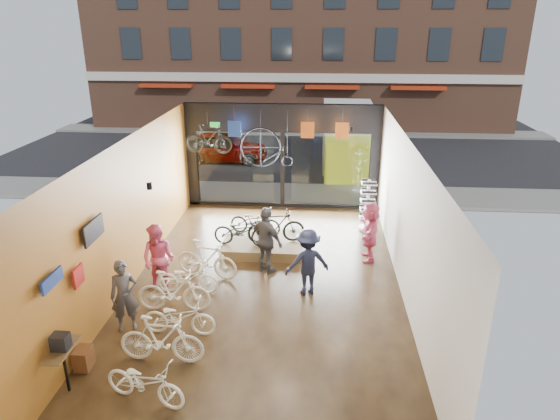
# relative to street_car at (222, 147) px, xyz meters

# --- Properties ---
(ground_plane) EXTENTS (7.00, 12.00, 0.04)m
(ground_plane) POSITION_rel_street_car_xyz_m (3.38, -12.00, -0.76)
(ground_plane) COLOR black
(ground_plane) RESTS_ON ground
(ceiling) EXTENTS (7.00, 12.00, 0.04)m
(ceiling) POSITION_rel_street_car_xyz_m (3.38, -12.00, 3.08)
(ceiling) COLOR black
(ceiling) RESTS_ON ground
(wall_left) EXTENTS (0.04, 12.00, 3.80)m
(wall_left) POSITION_rel_street_car_xyz_m (-0.14, -12.00, 1.16)
(wall_left) COLOR #B57625
(wall_left) RESTS_ON ground
(wall_right) EXTENTS (0.04, 12.00, 3.80)m
(wall_right) POSITION_rel_street_car_xyz_m (6.90, -12.00, 1.16)
(wall_right) COLOR beige
(wall_right) RESTS_ON ground
(wall_back) EXTENTS (7.00, 0.04, 3.80)m
(wall_back) POSITION_rel_street_car_xyz_m (3.38, -18.02, 1.16)
(wall_back) COLOR beige
(wall_back) RESTS_ON ground
(storefront) EXTENTS (7.00, 0.26, 3.80)m
(storefront) POSITION_rel_street_car_xyz_m (3.38, -6.00, 1.16)
(storefront) COLOR black
(storefront) RESTS_ON ground
(exit_sign) EXTENTS (0.35, 0.06, 0.18)m
(exit_sign) POSITION_rel_street_car_xyz_m (0.98, -6.12, 2.31)
(exit_sign) COLOR #198C26
(exit_sign) RESTS_ON storefront
(street_road) EXTENTS (30.00, 18.00, 0.02)m
(street_road) POSITION_rel_street_car_xyz_m (3.38, 3.00, -0.75)
(street_road) COLOR black
(street_road) RESTS_ON ground
(sidewalk_near) EXTENTS (30.00, 2.40, 0.12)m
(sidewalk_near) POSITION_rel_street_car_xyz_m (3.38, -4.80, -0.68)
(sidewalk_near) COLOR slate
(sidewalk_near) RESTS_ON ground
(sidewalk_far) EXTENTS (30.00, 2.00, 0.12)m
(sidewalk_far) POSITION_rel_street_car_xyz_m (3.38, 7.00, -0.68)
(sidewalk_far) COLOR slate
(sidewalk_far) RESTS_ON ground
(opposite_building) EXTENTS (26.00, 5.00, 14.00)m
(opposite_building) POSITION_rel_street_car_xyz_m (3.38, 9.50, 6.26)
(opposite_building) COLOR brown
(opposite_building) RESTS_ON ground
(street_car) EXTENTS (4.33, 1.74, 1.48)m
(street_car) POSITION_rel_street_car_xyz_m (0.00, 0.00, 0.00)
(street_car) COLOR gray
(street_car) RESTS_ON street_road
(box_truck) EXTENTS (2.34, 7.02, 2.77)m
(box_truck) POSITION_rel_street_car_xyz_m (6.06, -1.00, 0.65)
(box_truck) COLOR silver
(box_truck) RESTS_ON street_road
(floor_bike_0) EXTENTS (1.72, 0.99, 0.85)m
(floor_bike_0) POSITION_rel_street_car_xyz_m (1.65, -16.42, -0.31)
(floor_bike_0) COLOR white
(floor_bike_0) RESTS_ON ground_plane
(floor_bike_1) EXTENTS (1.77, 0.55, 1.05)m
(floor_bike_1) POSITION_rel_street_car_xyz_m (1.61, -15.28, -0.21)
(floor_bike_1) COLOR white
(floor_bike_1) RESTS_ON ground_plane
(floor_bike_2) EXTENTS (1.63, 0.59, 0.85)m
(floor_bike_2) POSITION_rel_street_car_xyz_m (1.71, -14.31, -0.31)
(floor_bike_2) COLOR white
(floor_bike_2) RESTS_ON ground_plane
(floor_bike_3) EXTENTS (1.77, 0.55, 1.06)m
(floor_bike_3) POSITION_rel_street_car_xyz_m (1.33, -13.40, -0.21)
(floor_bike_3) COLOR white
(floor_bike_3) RESTS_ON ground_plane
(floor_bike_4) EXTENTS (1.58, 0.56, 0.83)m
(floor_bike_4) POSITION_rel_street_car_xyz_m (1.44, -12.53, -0.32)
(floor_bike_4) COLOR white
(floor_bike_4) RESTS_ON ground_plane
(floor_bike_5) EXTENTS (1.83, 0.90, 1.06)m
(floor_bike_5) POSITION_rel_street_car_xyz_m (1.75, -11.67, -0.21)
(floor_bike_5) COLOR white
(floor_bike_5) RESTS_ON ground_plane
(display_platform) EXTENTS (2.40, 1.80, 0.30)m
(display_platform) POSITION_rel_street_car_xyz_m (3.08, -9.82, -0.59)
(display_platform) COLOR brown
(display_platform) RESTS_ON ground_plane
(display_bike_left) EXTENTS (1.74, 0.76, 0.89)m
(display_bike_left) POSITION_rel_street_car_xyz_m (2.50, -10.23, 0.01)
(display_bike_left) COLOR black
(display_bike_left) RESTS_ON display_platform
(display_bike_mid) EXTENTS (1.78, 0.84, 1.03)m
(display_bike_mid) POSITION_rel_street_car_xyz_m (3.48, -9.95, 0.08)
(display_bike_mid) COLOR black
(display_bike_mid) RESTS_ON display_platform
(display_bike_right) EXTENTS (1.68, 0.85, 0.84)m
(display_bike_right) POSITION_rel_street_car_xyz_m (2.78, -9.37, -0.02)
(display_bike_right) COLOR black
(display_bike_right) RESTS_ON display_platform
(customer_0) EXTENTS (0.71, 0.58, 1.68)m
(customer_0) POSITION_rel_street_car_xyz_m (0.47, -14.19, 0.10)
(customer_0) COLOR #3F3F44
(customer_0) RESTS_ON ground_plane
(customer_1) EXTENTS (1.03, 0.88, 1.84)m
(customer_1) POSITION_rel_street_car_xyz_m (0.74, -12.55, 0.18)
(customer_1) COLOR #CC4C72
(customer_1) RESTS_ON ground_plane
(customer_2) EXTENTS (1.15, 1.05, 1.89)m
(customer_2) POSITION_rel_street_car_xyz_m (3.33, -11.27, 0.21)
(customer_2) COLOR #3F3F44
(customer_2) RESTS_ON ground_plane
(customer_3) EXTENTS (1.28, 0.98, 1.76)m
(customer_3) POSITION_rel_street_car_xyz_m (4.47, -12.31, 0.14)
(customer_3) COLOR #161C33
(customer_3) RESTS_ON ground_plane
(customer_5) EXTENTS (0.57, 1.64, 1.75)m
(customer_5) POSITION_rel_street_car_xyz_m (6.20, -10.24, 0.14)
(customer_5) COLOR #CC4C72
(customer_5) RESTS_ON ground_plane
(sunglasses_rack) EXTENTS (0.59, 0.53, 1.72)m
(sunglasses_rack) POSITION_rel_street_car_xyz_m (6.33, -8.04, 0.12)
(sunglasses_rack) COLOR white
(sunglasses_rack) RESTS_ON ground_plane
(wall_merch) EXTENTS (0.40, 2.40, 2.60)m
(wall_merch) POSITION_rel_street_car_xyz_m (-0.00, -15.50, 0.56)
(wall_merch) COLOR navy
(wall_merch) RESTS_ON wall_left
(penny_farthing) EXTENTS (1.69, 0.06, 1.35)m
(penny_farthing) POSITION_rel_street_car_xyz_m (3.02, -7.31, 1.76)
(penny_farthing) COLOR black
(penny_farthing) RESTS_ON ceiling
(hung_bike) EXTENTS (1.62, 0.60, 0.95)m
(hung_bike) POSITION_rel_street_car_xyz_m (1.08, -7.80, 2.19)
(hung_bike) COLOR black
(hung_bike) RESTS_ON ceiling
(jersey_left) EXTENTS (0.45, 0.03, 0.55)m
(jersey_left) POSITION_rel_street_car_xyz_m (1.79, -6.80, 2.31)
(jersey_left) COLOR #1E3F99
(jersey_left) RESTS_ON ceiling
(jersey_mid) EXTENTS (0.45, 0.03, 0.55)m
(jersey_mid) POSITION_rel_street_car_xyz_m (4.28, -6.80, 2.31)
(jersey_mid) COLOR #CC5919
(jersey_mid) RESTS_ON ceiling
(jersey_right) EXTENTS (0.45, 0.03, 0.55)m
(jersey_right) POSITION_rel_street_car_xyz_m (5.44, -6.80, 2.31)
(jersey_right) COLOR #CC5919
(jersey_right) RESTS_ON ceiling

